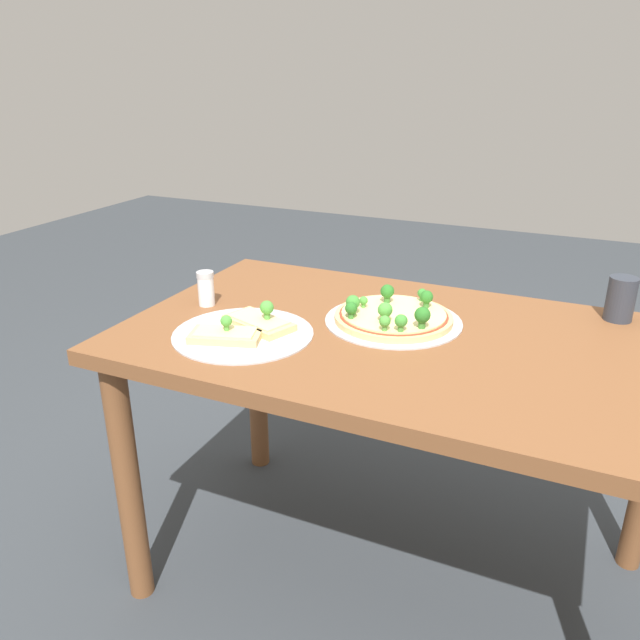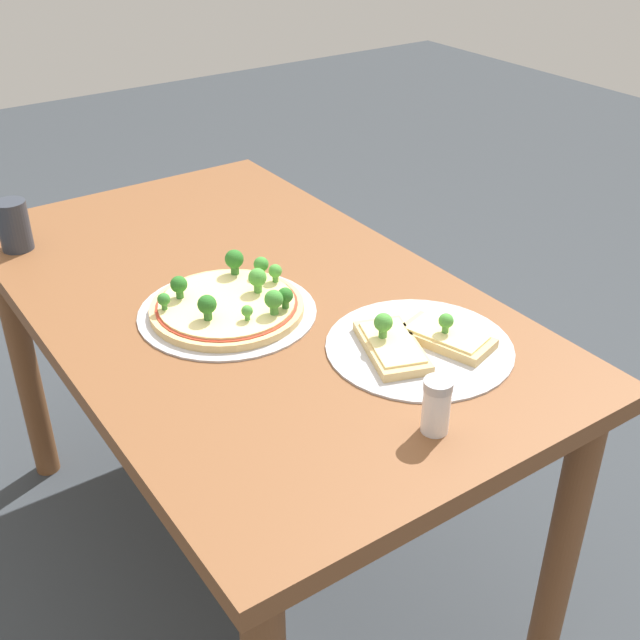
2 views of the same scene
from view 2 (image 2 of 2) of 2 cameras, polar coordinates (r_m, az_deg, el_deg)
ground_plane at (r=1.96m, az=-4.31°, el=-16.24°), size 8.00×8.00×0.00m
dining_table at (r=1.57m, az=-5.16°, el=-1.07°), size 1.27×0.74×0.70m
pizza_tray_whole at (r=1.45m, az=-6.50°, el=1.10°), size 0.32×0.32×0.07m
pizza_tray_slice at (r=1.35m, az=6.95°, el=-1.64°), size 0.32×0.32×0.07m
drinking_cup at (r=1.78m, az=-20.95°, el=6.30°), size 0.06×0.06×0.11m
condiment_shaker at (r=1.16m, az=8.28°, el=-6.05°), size 0.04×0.04×0.09m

